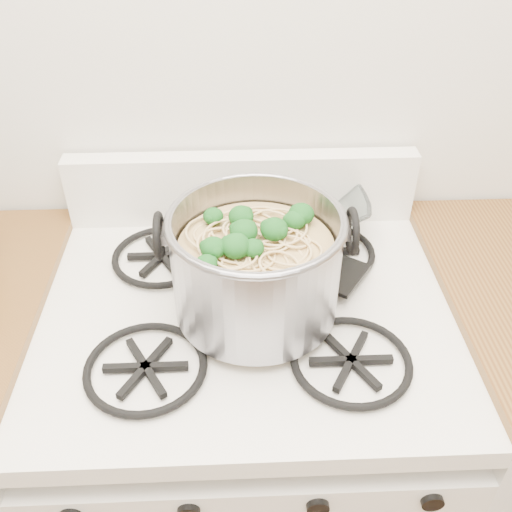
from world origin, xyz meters
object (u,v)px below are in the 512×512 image
(stock_pot, at_px, (256,266))
(spatula, at_px, (339,271))
(gas_range, at_px, (248,453))
(glass_bowl, at_px, (292,214))

(stock_pot, distance_m, spatula, 0.20)
(stock_pot, bearing_deg, spatula, 26.48)
(stock_pot, bearing_deg, gas_range, 131.69)
(gas_range, distance_m, stock_pot, 0.58)
(glass_bowl, bearing_deg, gas_range, -112.93)
(gas_range, bearing_deg, spatula, 19.00)
(glass_bowl, bearing_deg, spatula, -69.75)
(gas_range, height_order, glass_bowl, glass_bowl)
(gas_range, xyz_separation_m, stock_pot, (0.02, -0.02, 0.58))
(gas_range, bearing_deg, stock_pot, -48.31)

